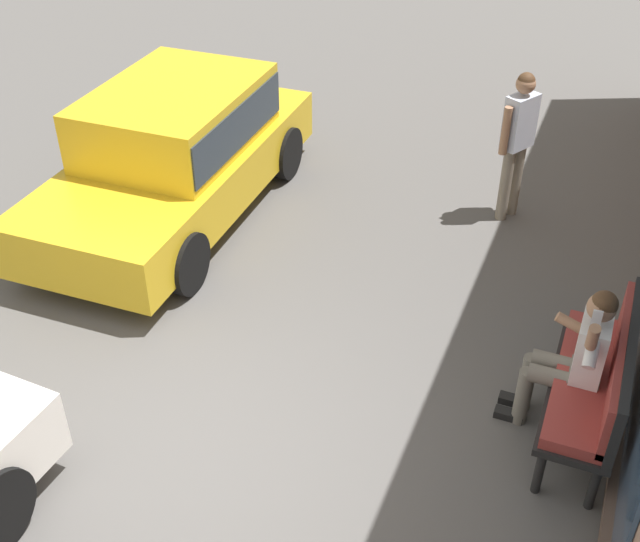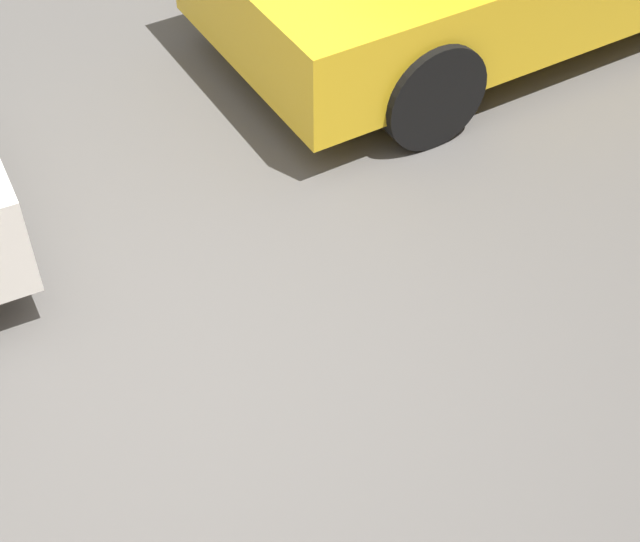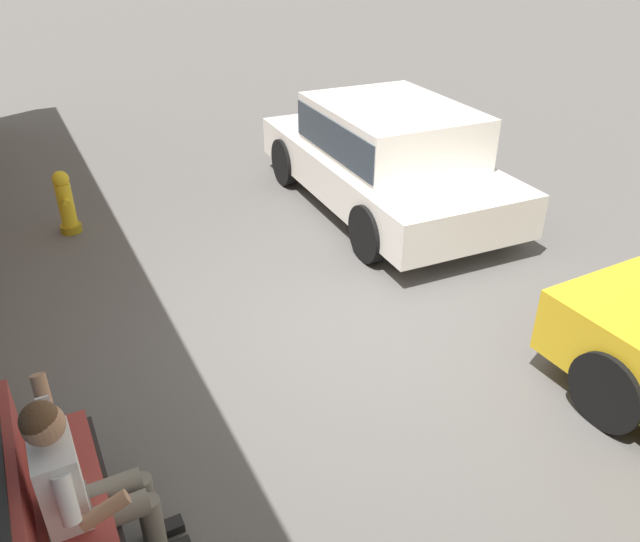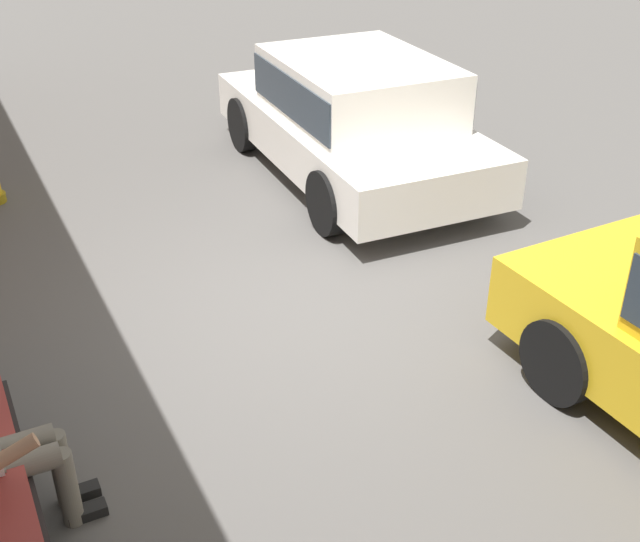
# 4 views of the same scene
# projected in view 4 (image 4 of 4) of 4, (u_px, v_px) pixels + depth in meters

# --- Properties ---
(ground_plane) EXTENTS (60.00, 60.00, 0.00)m
(ground_plane) POSITION_uv_depth(u_px,v_px,m) (304.00, 302.00, 7.09)
(ground_plane) COLOR #565451
(parked_car_mid) EXTENTS (4.24, 2.13, 1.43)m
(parked_car_mid) POSITION_uv_depth(u_px,v_px,m) (354.00, 113.00, 9.16)
(parked_car_mid) COLOR white
(parked_car_mid) RESTS_ON ground_plane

